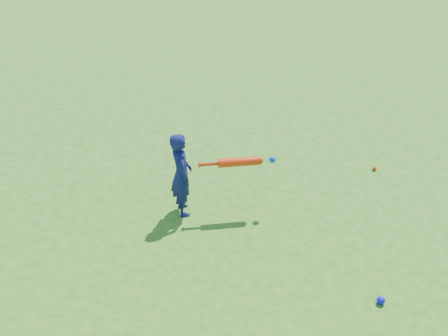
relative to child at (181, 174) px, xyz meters
name	(u,v)px	position (x,y,z in m)	size (l,w,h in m)	color
ground	(154,225)	(-0.35, -0.25, -0.52)	(80.00, 80.00, 0.00)	#316E1A
child	(181,174)	(0.00, 0.00, 0.00)	(0.38, 0.25, 1.05)	#11164F
ground_ball_red	(374,169)	(2.64, 0.71, -0.49)	(0.06, 0.06, 0.06)	red
ground_ball_blue	(381,300)	(1.84, -1.67, -0.48)	(0.08, 0.08, 0.08)	#0F0DE0
bat_swing	(242,162)	(0.70, -0.02, 0.15)	(0.90, 0.12, 0.10)	red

